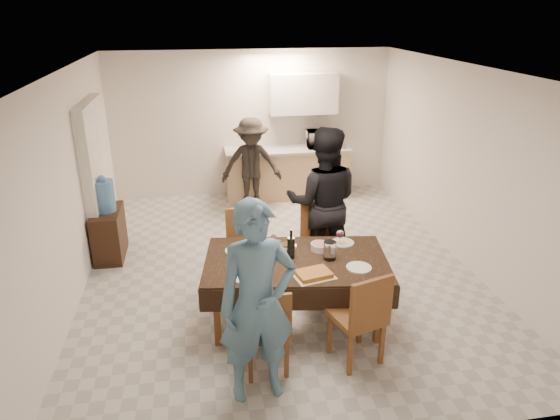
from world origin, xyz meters
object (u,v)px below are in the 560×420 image
Objects in this scene: savoury_tart at (314,274)px; microwave at (322,139)px; person_near at (258,304)px; person_kitchen at (251,164)px; person_far at (323,203)px; wine_bottle at (291,244)px; water_pitcher at (330,250)px; console at (109,234)px; water_jug at (104,196)px; dining_table at (296,262)px.

savoury_tart is 4.44m from microwave.
person_kitchen is at bearing 77.24° from person_near.
person_far reaches higher than microwave.
savoury_tart is (0.15, -0.43, -0.14)m from wine_bottle.
wine_bottle is 0.21× the size of person_kitchen.
microwave reaches higher than savoury_tart.
wine_bottle is at bearing 72.77° from person_far.
microwave is at bearing 77.18° from water_pitcher.
person_near is at bearing -134.13° from savoury_tart.
console is 3.50m from person_near.
microwave is at bearing -90.05° from person_far.
console is at bearing -145.34° from person_kitchen.
person_kitchen reaches higher than savoury_tart.
microwave is 0.34× the size of person_kitchen.
wine_bottle is 1.21m from person_near.
water_pitcher is 0.13× the size of person_kitchen.
person_far is at bearing 55.49° from person_near.
console is 0.38× the size of person_far.
microwave is (1.15, 4.28, 0.28)m from savoury_tart.
person_kitchen reaches higher than console.
water_jug is (0.00, 0.00, 0.56)m from console.
person_kitchen is at bearing 97.10° from water_pitcher.
microwave is at bearing 29.10° from water_jug.
person_far is 1.23× the size of person_kitchen.
water_jug is at bearing -145.34° from person_kitchen.
dining_table is 6.25× the size of wine_bottle.
water_jug is (-2.26, 1.95, 0.18)m from dining_table.
person_kitchen is (-0.19, 3.83, 0.01)m from savoury_tart.
person_near reaches higher than microwave.
person_kitchen is (0.46, 4.50, -0.14)m from person_near.
savoury_tart is 1.51m from person_far.
savoury_tart is 0.95m from person_near.
console is (-2.26, 1.95, -0.38)m from dining_table.
person_far is (0.55, 1.05, 0.25)m from dining_table.
person_far is (-0.70, -2.85, -0.09)m from microwave.
person_far is at bearing 59.04° from wine_bottle.
water_pitcher is at bearing -37.44° from water_jug.
wine_bottle is 0.61× the size of microwave.
savoury_tart is 0.72× the size of microwave.
person_far reaches higher than wine_bottle.
person_near is 0.96× the size of person_far.
wine_bottle is 0.84× the size of savoury_tart.
person_kitchen is at bearing 92.78° from savoury_tart.
console is 0.47× the size of person_kitchen.
wine_bottle is 0.17× the size of person_far.
person_far is (1.10, 2.10, 0.04)m from person_near.
water_jug is 4.02m from microwave.
person_near reaches higher than dining_table.
person_kitchen is (-0.09, 3.45, 0.07)m from dining_table.
dining_table is 3.82× the size of microwave.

